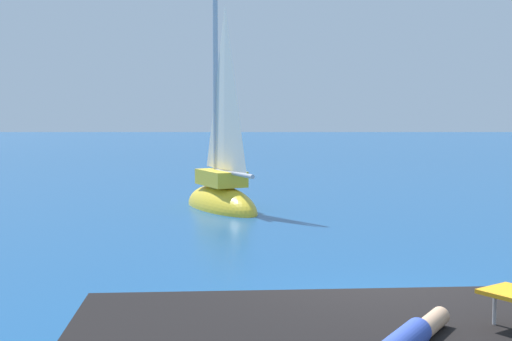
% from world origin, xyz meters
% --- Properties ---
extents(ground_plane, '(160.00, 160.00, 0.00)m').
position_xyz_m(ground_plane, '(0.00, 0.00, 0.00)').
color(ground_plane, navy).
extents(boulder_seaward, '(1.10, 1.13, 0.71)m').
position_xyz_m(boulder_seaward, '(0.25, -0.37, 0.00)').
color(boulder_seaward, black).
rests_on(boulder_seaward, ground).
extents(boulder_inland, '(0.89, 0.81, 0.49)m').
position_xyz_m(boulder_inland, '(-1.53, -0.33, 0.00)').
color(boulder_inland, black).
rests_on(boulder_inland, ground).
extents(sailboat_near, '(2.85, 3.96, 7.20)m').
position_xyz_m(sailboat_near, '(-2.65, 10.70, 0.39)').
color(sailboat_near, yellow).
rests_on(sailboat_near, ground).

